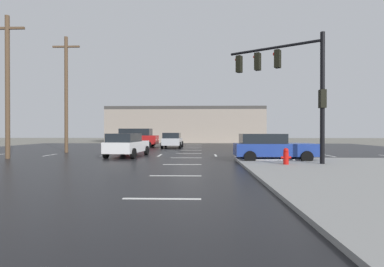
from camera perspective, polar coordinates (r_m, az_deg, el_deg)
name	(u,v)px	position (r m, az deg, el deg)	size (l,w,h in m)	color
ground_plane	(188,156)	(21.74, -0.83, -4.19)	(120.00, 120.00, 0.00)	slate
road_asphalt	(188,156)	(21.74, -0.83, -4.16)	(44.00, 44.00, 0.02)	black
snow_strip_curbside	(271,158)	(18.16, 14.57, -4.56)	(4.00, 1.60, 0.06)	white
lane_markings	(205,157)	(20.34, 2.39, -4.44)	(36.15, 36.15, 0.01)	silver
traffic_signal_mast	(290,77)	(16.87, 17.90, 10.07)	(4.39, 2.90, 6.49)	black
fire_hydrant	(286,156)	(15.41, 17.22, -4.08)	(0.48, 0.26, 0.79)	red
strip_building_background	(186,125)	(50.15, -1.13, 1.62)	(24.77, 8.00, 5.64)	gray
sedan_silver	(172,140)	(31.71, -3.71, -1.21)	(2.03, 4.54, 1.58)	#B7BABF
sedan_white	(127,144)	(20.98, -12.15, -2.03)	(2.34, 4.65, 1.58)	white
suv_red	(136,137)	(34.14, -10.49, -0.71)	(4.91, 2.35, 2.03)	#B21919
sedan_blue	(271,147)	(17.92, 14.63, -2.44)	(4.56, 2.06, 1.58)	navy
utility_pole_mid	(7,84)	(22.60, -31.33, 7.95)	(2.20, 0.28, 9.04)	brown
utility_pole_far	(66,92)	(26.90, -22.55, 7.17)	(2.20, 0.28, 9.42)	brown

